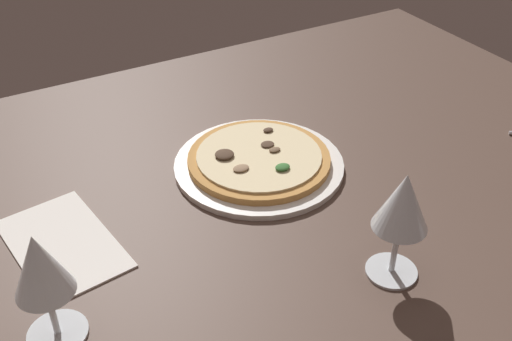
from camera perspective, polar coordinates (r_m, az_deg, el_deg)
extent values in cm
cube|color=brown|center=(96.42, -0.30, -4.22)|extent=(150.00, 110.00, 4.00)
cylinder|color=white|center=(103.27, 0.28, 0.53)|extent=(28.40, 28.40, 1.00)
cylinder|color=#C68C47|center=(102.65, 0.28, 1.04)|extent=(23.82, 23.82, 1.20)
cylinder|color=beige|center=(102.21, 0.28, 1.41)|extent=(20.86, 20.86, 0.40)
ellipsoid|color=#4C3828|center=(104.33, 1.07, 2.44)|extent=(2.33, 2.05, 0.41)
ellipsoid|color=#4C3828|center=(108.17, 1.14, 3.77)|extent=(1.83, 1.39, 0.51)
ellipsoid|color=#387033|center=(98.51, 2.47, 0.32)|extent=(2.47, 1.98, 0.71)
ellipsoid|color=brown|center=(102.89, 1.74, 1.94)|extent=(2.02, 1.45, 0.47)
ellipsoid|color=#4C3828|center=(101.54, -2.94, 1.50)|extent=(3.19, 3.13, 0.76)
ellipsoid|color=#937556|center=(98.37, -1.40, 0.22)|extent=(2.69, 2.03, 0.51)
cylinder|color=silver|center=(80.67, -17.84, -14.11)|extent=(7.34, 7.34, 0.40)
cylinder|color=silver|center=(78.00, -18.33, -12.30)|extent=(0.80, 0.80, 7.03)
cone|color=silver|center=(72.80, -19.43, -8.20)|extent=(6.93, 6.93, 8.23)
cone|color=maroon|center=(74.61, -19.02, -9.73)|extent=(2.11, 2.11, 2.78)
cylinder|color=silver|center=(86.18, 12.39, -9.06)|extent=(7.01, 7.01, 0.40)
cylinder|color=silver|center=(83.47, 12.73, -7.07)|extent=(0.80, 0.80, 7.70)
cone|color=silver|center=(78.50, 13.47, -2.78)|extent=(7.21, 7.21, 8.09)
cone|color=#5B0F19|center=(79.76, 13.27, -3.96)|extent=(3.16, 3.16, 3.94)
cube|color=white|center=(92.50, -17.45, -6.48)|extent=(15.64, 22.68, 0.30)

